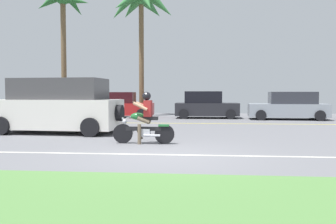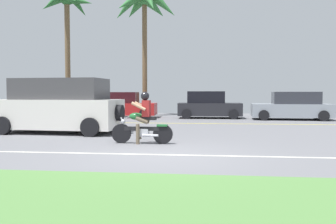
% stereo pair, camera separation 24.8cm
% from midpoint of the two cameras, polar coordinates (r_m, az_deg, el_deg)
% --- Properties ---
extents(ground, '(56.00, 30.00, 0.04)m').
position_cam_midpoint_polar(ground, '(11.43, 1.06, -4.38)').
color(ground, slate).
extents(grass_median, '(56.00, 3.80, 0.06)m').
position_cam_midpoint_polar(grass_median, '(4.55, -7.69, -15.17)').
color(grass_median, '#548442').
rests_on(grass_median, ground).
extents(lane_line_near, '(50.40, 0.12, 0.01)m').
position_cam_midpoint_polar(lane_line_near, '(8.51, -0.83, -6.77)').
color(lane_line_near, silver).
rests_on(lane_line_near, ground).
extents(lane_line_far, '(50.40, 0.12, 0.01)m').
position_cam_midpoint_polar(lane_line_far, '(17.29, 2.90, -1.80)').
color(lane_line_far, yellow).
rests_on(lane_line_far, ground).
extents(motorcyclist, '(1.78, 0.58, 1.49)m').
position_cam_midpoint_polar(motorcyclist, '(10.30, -3.39, -1.56)').
color(motorcyclist, black).
rests_on(motorcyclist, ground).
extents(suv_nearby, '(4.76, 2.34, 1.98)m').
position_cam_midpoint_polar(suv_nearby, '(13.67, -16.39, 0.82)').
color(suv_nearby, white).
rests_on(suv_nearby, ground).
extents(parked_car_0, '(3.92, 1.99, 1.64)m').
position_cam_midpoint_polar(parked_car_0, '(22.18, -20.38, 1.02)').
color(parked_car_0, '#8C939E').
rests_on(parked_car_0, ground).
extents(parked_car_1, '(4.19, 1.95, 1.52)m').
position_cam_midpoint_polar(parked_car_1, '(21.75, -7.24, 1.02)').
color(parked_car_1, '#AD1E1E').
rests_on(parked_car_1, ground).
extents(parked_car_2, '(3.67, 1.92, 1.56)m').
position_cam_midpoint_polar(parked_car_2, '(21.08, 6.79, 1.01)').
color(parked_car_2, '#232328').
rests_on(parked_car_2, ground).
extents(parked_car_3, '(4.28, 2.19, 1.53)m').
position_cam_midpoint_polar(parked_car_3, '(20.88, 19.43, 0.81)').
color(parked_car_3, '#8C939E').
rests_on(parked_car_3, ground).
extents(palm_tree_0, '(3.73, 3.51, 8.30)m').
position_cam_midpoint_polar(palm_tree_0, '(25.16, -15.42, 15.55)').
color(palm_tree_0, brown).
rests_on(palm_tree_0, ground).
extents(palm_tree_1, '(4.43, 4.49, 8.31)m').
position_cam_midpoint_polar(palm_tree_1, '(23.80, -3.59, 16.34)').
color(palm_tree_1, brown).
rests_on(palm_tree_1, ground).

